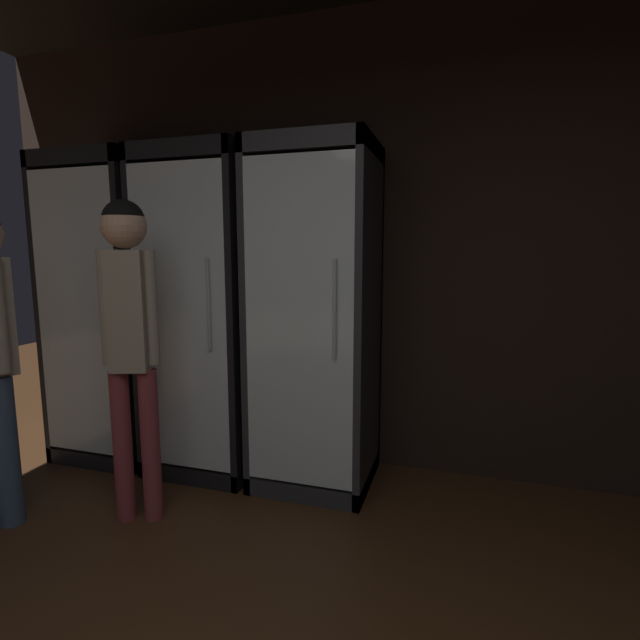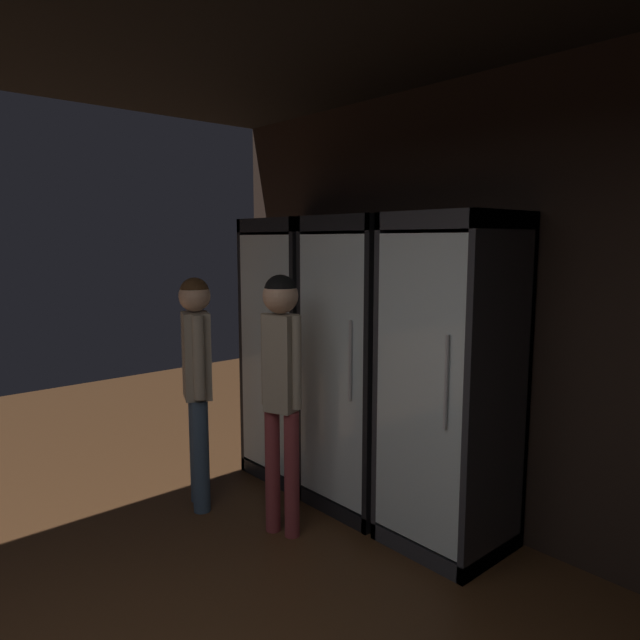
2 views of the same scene
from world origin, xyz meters
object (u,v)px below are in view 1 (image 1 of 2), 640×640
(cooler_center, at_px, (318,322))
(shopper_far, at_px, (129,320))
(cooler_left, at_px, (211,316))
(cooler_far_left, at_px, (118,313))

(cooler_center, relative_size, shopper_far, 1.22)
(cooler_left, bearing_deg, shopper_far, -92.72)
(shopper_far, bearing_deg, cooler_center, 43.89)
(cooler_far_left, distance_m, cooler_center, 1.42)
(cooler_far_left, bearing_deg, shopper_far, -46.64)
(cooler_far_left, bearing_deg, cooler_left, 0.10)
(cooler_far_left, relative_size, cooler_center, 1.00)
(cooler_center, bearing_deg, shopper_far, -136.11)
(cooler_left, distance_m, cooler_center, 0.71)
(cooler_center, bearing_deg, cooler_far_left, -179.98)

